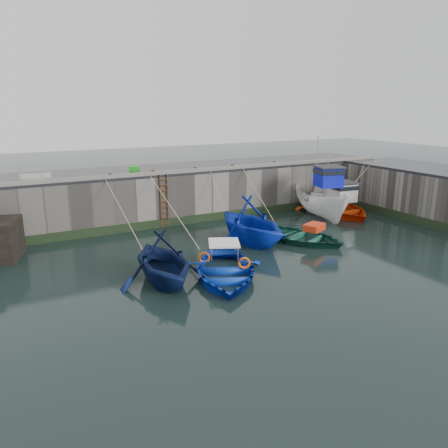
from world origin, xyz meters
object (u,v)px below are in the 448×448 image
boat_near_navy (300,241)px  boat_near_white (163,281)px  bollard_a (110,176)px  bollard_c (195,169)px  boat_far_orange (336,207)px  bollard_d (233,167)px  boat_near_blue (225,277)px  boat_near_blacktrim (250,242)px  bollard_b (153,172)px  fish_crate (135,169)px  boat_far_white (323,201)px  ladder (164,201)px  bollard_e (274,163)px

boat_near_navy → boat_near_white: bearing=168.8°
bollard_a → bollard_c: 5.20m
boat_far_orange → bollard_d: (-6.69, 2.43, 2.88)m
boat_near_blue → boat_near_blacktrim: bearing=71.1°
bollard_b → bollard_c: bearing=0.0°
boat_near_navy → bollard_b: (-5.97, 6.33, 3.30)m
boat_far_orange → bollard_a: bearing=177.3°
bollard_b → bollard_d: size_ratio=1.00×
fish_crate → boat_far_white: bearing=-5.3°
boat_near_blacktrim → boat_far_orange: size_ratio=0.78×
ladder → boat_near_blue: ladder is taller
boat_near_blue → boat_far_white: (10.60, 6.23, 1.04)m
bollard_a → bollard_d: same height
ladder → boat_near_blacktrim: ladder is taller
boat_near_white → boat_near_blue: boat_near_white is taller
boat_near_blacktrim → boat_near_navy: size_ratio=1.07×
bollard_b → bollard_d: bearing=0.0°
boat_near_blue → bollard_d: 10.96m
ladder → boat_near_white: bearing=-111.1°
bollard_b → bollard_c: size_ratio=1.00×
ladder → bollard_b: bearing=146.1°
bollard_d → ladder: bearing=-176.0°
bollard_b → bollard_e: same height
boat_near_navy → bollard_b: bearing=109.9°
boat_near_blue → fish_crate: size_ratio=7.92×
bollard_b → boat_far_white: bearing=-14.6°
boat_far_orange → bollard_e: bearing=152.0°
fish_crate → bollard_b: bearing=-57.5°
bollard_a → bollard_e: (11.00, 0.00, 0.00)m
bollard_a → bollard_e: bearing=0.0°
bollard_d → bollard_b: bearing=180.0°
bollard_c → boat_far_white: bearing=-19.3°
bollard_a → bollard_b: (2.50, 0.00, 0.00)m
boat_near_blacktrim → bollard_a: bollard_a is taller
boat_far_orange → bollard_b: bearing=175.3°
fish_crate → boat_far_orange: bearing=-1.6°
bollard_b → boat_near_navy: bearing=-46.7°
boat_far_white → bollard_c: size_ratio=24.26×
bollard_d → bollard_e: bearing=0.0°
bollard_a → bollard_c: size_ratio=1.00×
boat_near_blacktrim → fish_crate: size_ratio=7.95×
bollard_c → boat_near_white: bearing=-122.6°
bollard_b → bollard_e: (8.50, 0.00, 0.00)m
fish_crate → bollard_e: 9.22m
fish_crate → bollard_d: fish_crate is taller
boat_near_white → bollard_e: size_ratio=16.64×
boat_far_orange → fish_crate: (-12.51, 4.38, 2.89)m
bollard_a → bollard_c: same height
boat_far_white → fish_crate: 12.23m
boat_near_blue → bollard_c: size_ratio=18.92×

